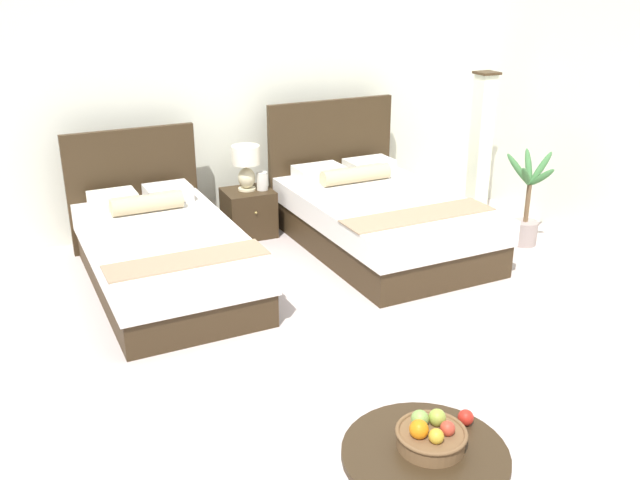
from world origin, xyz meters
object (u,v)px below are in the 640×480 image
floor_lamp_corner (481,145)px  potted_palm (526,213)px  nightstand (248,213)px  vase (262,181)px  bed_near_corner (378,217)px  coffee_table (424,470)px  table_lamp (246,163)px  bed_near_window (163,252)px  loose_apple (466,418)px  fruit_bowl (431,435)px

floor_lamp_corner → potted_palm: 1.01m
floor_lamp_corner → potted_palm: bearing=-96.5°
nightstand → vase: bearing=-16.1°
nightstand → vase: size_ratio=2.58×
potted_palm → nightstand: bearing=150.4°
bed_near_corner → coffee_table: size_ratio=2.86×
nightstand → table_lamp: table_lamp is taller
table_lamp → floor_lamp_corner: (2.41, -0.43, 0.02)m
potted_palm → vase: bearing=149.6°
bed_near_window → loose_apple: bearing=-75.7°
vase → coffee_table: vase is taller
vase → loose_apple: vase is taller
potted_palm → table_lamp: bearing=150.0°
bed_near_window → vase: (1.15, 0.76, 0.26)m
nightstand → loose_apple: (-0.22, -3.88, 0.22)m
potted_palm → floor_lamp_corner: bearing=83.5°
nightstand → floor_lamp_corner: bearing=-9.6°
table_lamp → floor_lamp_corner: bearing=-10.0°
vase → nightstand: bearing=163.9°
bed_near_corner → potted_palm: 1.40m
bed_near_window → nightstand: bed_near_window is taller
table_lamp → fruit_bowl: bearing=-96.7°
loose_apple → bed_near_window: bearing=104.3°
bed_near_corner → fruit_bowl: bed_near_corner is taller
bed_near_corner → nightstand: (-1.01, 0.79, -0.07)m
nightstand → loose_apple: bearing=-93.3°
floor_lamp_corner → vase: bearing=170.8°
coffee_table → floor_lamp_corner: size_ratio=0.51×
vase → potted_palm: (2.17, -1.27, -0.24)m
potted_palm → coffee_table: bearing=-136.6°
nightstand → potted_palm: size_ratio=0.51×
bed_near_window → potted_palm: (3.32, -0.51, 0.02)m
vase → potted_palm: bearing=-30.4°
nightstand → table_lamp: 0.50m
nightstand → coffee_table: size_ratio=0.60×
nightstand → floor_lamp_corner: floor_lamp_corner is taller
table_lamp → coffee_table: size_ratio=0.57×
bed_near_corner → table_lamp: 1.37m
bed_near_corner → table_lamp: bed_near_corner is taller
fruit_bowl → bed_near_window: bearing=99.8°
table_lamp → potted_palm: bearing=-30.0°
fruit_bowl → nightstand: bearing=83.3°
bed_near_window → coffee_table: (0.50, -3.17, 0.03)m
loose_apple → potted_palm: bearing=45.4°
table_lamp → fruit_bowl: size_ratio=1.32×
bed_near_window → nightstand: 1.29m
table_lamp → potted_palm: size_ratio=0.48×
table_lamp → potted_palm: (2.31, -1.33, -0.42)m
coffee_table → loose_apple: size_ratio=9.90×
coffee_table → nightstand: bearing=82.8°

